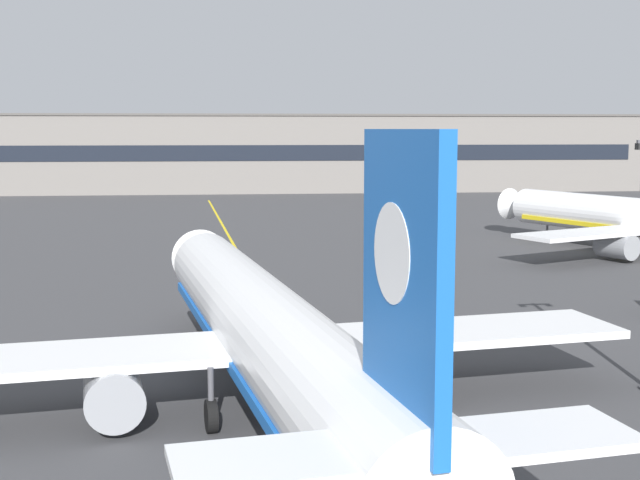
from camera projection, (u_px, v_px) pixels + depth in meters
name	position (u px, v px, depth m)	size (l,w,h in m)	color
taxiway_centreline	(272.00, 314.00, 55.45)	(0.30, 180.00, 0.01)	yellow
airliner_foreground	(267.00, 332.00, 35.80)	(32.36, 41.39, 11.65)	white
safety_cone_by_nose_gear	(252.00, 319.00, 52.61)	(0.44, 0.44, 0.55)	orange
terminal_building	(292.00, 153.00, 162.52)	(131.00, 12.40, 14.34)	slate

